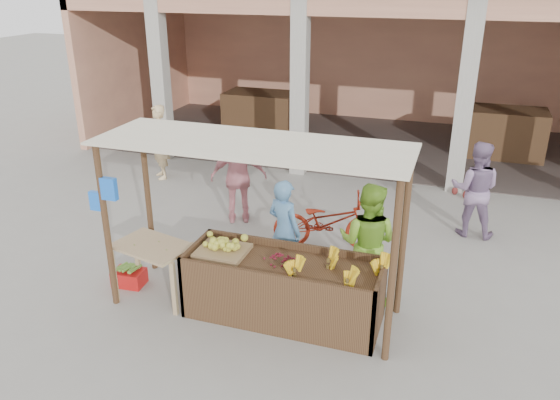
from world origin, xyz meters
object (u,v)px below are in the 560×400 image
(red_crate, at_px, (129,277))
(vendor_blue, at_px, (284,228))
(fruit_stall, at_px, (283,291))
(vendor_green, at_px, (368,240))
(side_table, at_px, (153,254))
(motorcycle, at_px, (328,221))

(red_crate, xyz_separation_m, vendor_blue, (2.13, 0.93, 0.73))
(fruit_stall, bearing_deg, vendor_blue, 107.68)
(vendor_blue, bearing_deg, vendor_green, -162.59)
(fruit_stall, distance_m, vendor_green, 1.37)
(fruit_stall, xyz_separation_m, red_crate, (-2.44, 0.03, -0.28))
(fruit_stall, height_order, vendor_blue, vendor_blue)
(vendor_blue, distance_m, vendor_green, 1.27)
(side_table, xyz_separation_m, vendor_green, (2.83, 0.97, 0.22))
(red_crate, distance_m, motorcycle, 3.30)
(side_table, bearing_deg, red_crate, 176.62)
(fruit_stall, bearing_deg, vendor_green, 41.06)
(fruit_stall, height_order, red_crate, fruit_stall)
(vendor_green, distance_m, motorcycle, 1.63)
(red_crate, xyz_separation_m, vendor_green, (3.39, 0.80, 0.80))
(vendor_blue, height_order, vendor_green, vendor_green)
(vendor_green, bearing_deg, vendor_blue, 1.13)
(vendor_blue, bearing_deg, motorcycle, -84.52)
(vendor_blue, height_order, motorcycle, vendor_blue)
(fruit_stall, height_order, motorcycle, motorcycle)
(vendor_green, height_order, motorcycle, vendor_green)
(side_table, xyz_separation_m, motorcycle, (1.95, 2.28, -0.20))
(side_table, xyz_separation_m, red_crate, (-0.57, 0.17, -0.59))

